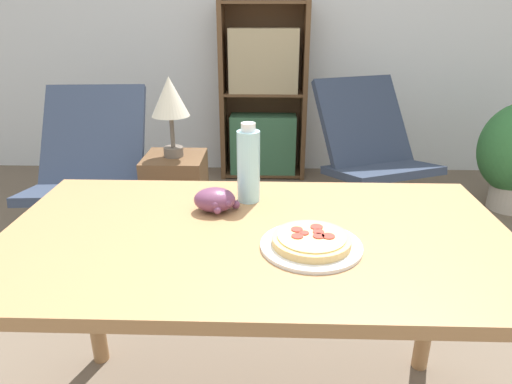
{
  "coord_description": "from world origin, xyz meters",
  "views": [
    {
      "loc": [
        0.06,
        -1.2,
        1.32
      ],
      "look_at": [
        0.03,
        0.05,
        0.81
      ],
      "focal_mm": 32.0,
      "sensor_mm": 36.0,
      "label": 1
    }
  ],
  "objects": [
    {
      "name": "grape_bunch",
      "position": [
        -0.1,
        0.05,
        0.79
      ],
      "size": [
        0.14,
        0.11,
        0.07
      ],
      "color": "#6B3856",
      "rests_on": "dining_table"
    },
    {
      "name": "bookshelf",
      "position": [
        0.01,
        2.45,
        0.63
      ],
      "size": [
        0.68,
        0.29,
        1.37
      ],
      "color": "brown",
      "rests_on": "ground_plane"
    },
    {
      "name": "drink_bottle",
      "position": [
        0.0,
        0.13,
        0.87
      ],
      "size": [
        0.07,
        0.07,
        0.25
      ],
      "color": "#A3DBEA",
      "rests_on": "dining_table"
    },
    {
      "name": "lounge_chair_far",
      "position": [
        0.75,
        1.67,
        0.29
      ],
      "size": [
        0.81,
        0.93,
        0.88
      ],
      "rotation": [
        0.0,
        0.0,
        0.38
      ],
      "color": "black",
      "rests_on": "ground_plane"
    },
    {
      "name": "table_lamp",
      "position": [
        -0.48,
        1.27,
        0.85
      ],
      "size": [
        0.21,
        0.21,
        0.45
      ],
      "color": "#665B51",
      "rests_on": "side_table"
    },
    {
      "name": "dining_table",
      "position": [
        0.03,
        -0.09,
        0.65
      ],
      "size": [
        1.39,
        0.77,
        0.75
      ],
      "color": "#A37549",
      "rests_on": "ground_plane"
    },
    {
      "name": "pizza_on_plate",
      "position": [
        0.17,
        -0.17,
        0.77
      ],
      "size": [
        0.26,
        0.26,
        0.04
      ],
      "color": "white",
      "rests_on": "dining_table"
    },
    {
      "name": "side_table",
      "position": [
        -0.48,
        1.27,
        0.27
      ],
      "size": [
        0.34,
        0.34,
        0.53
      ],
      "color": "brown",
      "rests_on": "ground_plane"
    },
    {
      "name": "lounge_chair_near",
      "position": [
        -0.98,
        1.26,
        0.29
      ],
      "size": [
        0.64,
        0.8,
        0.88
      ],
      "rotation": [
        0.0,
        0.0,
        0.07
      ],
      "color": "black",
      "rests_on": "ground_plane"
    },
    {
      "name": "wall_back",
      "position": [
        0.0,
        2.62,
        1.3
      ],
      "size": [
        8.0,
        0.05,
        2.6
      ],
      "color": "silver",
      "rests_on": "ground_plane"
    }
  ]
}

